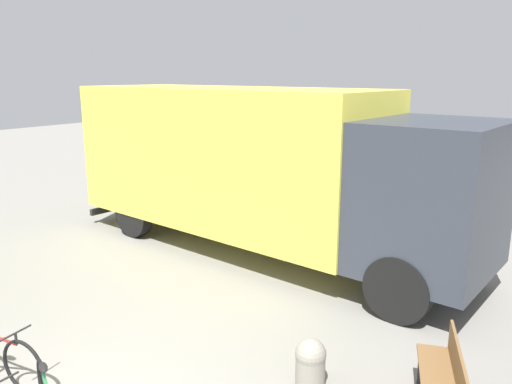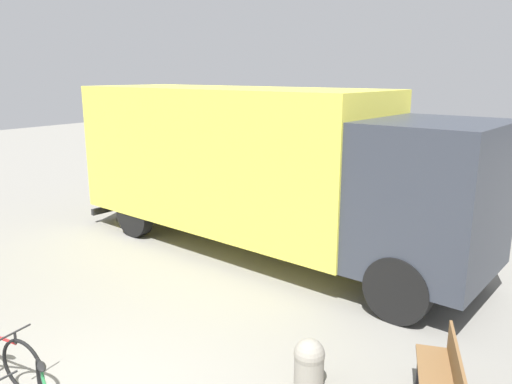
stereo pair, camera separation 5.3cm
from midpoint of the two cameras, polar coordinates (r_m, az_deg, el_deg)
delivery_truck at (r=10.69m, az=-0.04°, el=3.37°), size 9.63×3.33×3.53m
bollard_near_bench at (r=6.56m, az=6.00°, el=-18.81°), size 0.39×0.39×0.65m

